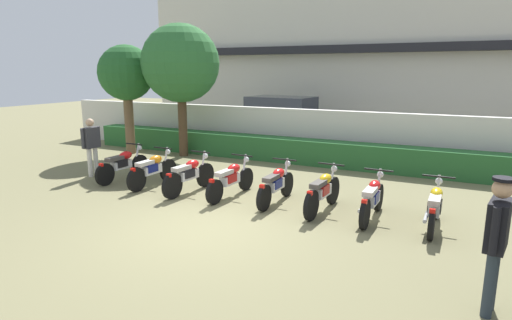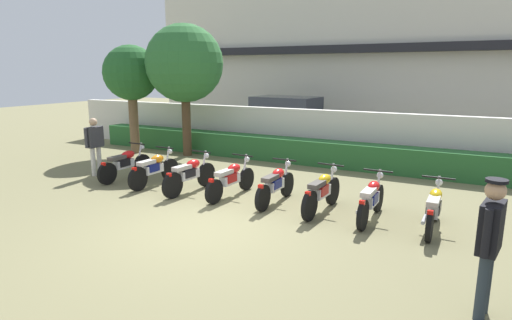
% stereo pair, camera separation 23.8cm
% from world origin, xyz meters
% --- Properties ---
extents(ground, '(60.00, 60.00, 0.00)m').
position_xyz_m(ground, '(0.00, 0.00, 0.00)').
color(ground, olive).
extents(building, '(22.86, 6.50, 7.43)m').
position_xyz_m(building, '(0.00, 16.10, 3.72)').
color(building, beige).
rests_on(building, ground).
extents(compound_wall, '(21.72, 0.30, 1.70)m').
position_xyz_m(compound_wall, '(0.00, 6.97, 0.85)').
color(compound_wall, silver).
rests_on(compound_wall, ground).
extents(hedge_row, '(17.37, 0.70, 0.79)m').
position_xyz_m(hedge_row, '(0.00, 6.27, 0.39)').
color(hedge_row, '#28602D').
rests_on(hedge_row, ground).
extents(parked_car, '(4.64, 2.39, 1.89)m').
position_xyz_m(parked_car, '(-2.51, 10.04, 0.94)').
color(parked_car, black).
rests_on(parked_car, ground).
extents(tree_near_inspector, '(1.95, 1.95, 3.87)m').
position_xyz_m(tree_near_inspector, '(-6.50, 5.08, 2.83)').
color(tree_near_inspector, brown).
rests_on(tree_near_inspector, ground).
extents(tree_far_side, '(2.66, 2.66, 4.54)m').
position_xyz_m(tree_far_side, '(-4.50, 5.57, 3.19)').
color(tree_far_side, '#4C3823').
rests_on(tree_far_side, ground).
extents(motorcycle_in_row_0, '(0.60, 1.89, 0.96)m').
position_xyz_m(motorcycle_in_row_0, '(-3.98, 2.03, 0.45)').
color(motorcycle_in_row_0, black).
rests_on(motorcycle_in_row_0, ground).
extents(motorcycle_in_row_1, '(0.60, 1.81, 0.96)m').
position_xyz_m(motorcycle_in_row_1, '(-2.85, 1.93, 0.45)').
color(motorcycle_in_row_1, black).
rests_on(motorcycle_in_row_1, ground).
extents(motorcycle_in_row_2, '(0.60, 1.87, 0.97)m').
position_xyz_m(motorcycle_in_row_2, '(-1.64, 1.85, 0.46)').
color(motorcycle_in_row_2, black).
rests_on(motorcycle_in_row_2, ground).
extents(motorcycle_in_row_3, '(0.60, 1.91, 0.94)m').
position_xyz_m(motorcycle_in_row_3, '(-0.55, 2.00, 0.44)').
color(motorcycle_in_row_3, black).
rests_on(motorcycle_in_row_3, ground).
extents(motorcycle_in_row_4, '(0.60, 1.84, 0.95)m').
position_xyz_m(motorcycle_in_row_4, '(0.62, 2.03, 0.44)').
color(motorcycle_in_row_4, black).
rests_on(motorcycle_in_row_4, ground).
extents(motorcycle_in_row_5, '(0.60, 1.87, 0.97)m').
position_xyz_m(motorcycle_in_row_5, '(1.75, 1.93, 0.45)').
color(motorcycle_in_row_5, black).
rests_on(motorcycle_in_row_5, ground).
extents(motorcycle_in_row_6, '(0.60, 1.83, 0.95)m').
position_xyz_m(motorcycle_in_row_6, '(2.79, 1.91, 0.44)').
color(motorcycle_in_row_6, black).
rests_on(motorcycle_in_row_6, ground).
extents(motorcycle_in_row_7, '(0.60, 1.80, 0.95)m').
position_xyz_m(motorcycle_in_row_7, '(3.95, 1.91, 0.44)').
color(motorcycle_in_row_7, black).
rests_on(motorcycle_in_row_7, ground).
extents(inspector_person, '(0.22, 0.67, 1.66)m').
position_xyz_m(inspector_person, '(-5.08, 2.02, 0.98)').
color(inspector_person, silver).
rests_on(inspector_person, ground).
extents(officer_0, '(0.30, 0.68, 1.74)m').
position_xyz_m(officer_0, '(4.76, -0.85, 1.04)').
color(officer_0, '#28333D').
rests_on(officer_0, ground).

